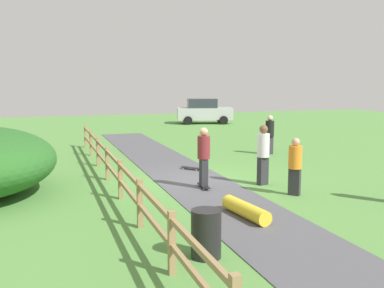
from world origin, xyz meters
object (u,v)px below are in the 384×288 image
object	(u,v)px
bystander_black	(270,133)
bystander_orange	(295,164)
bystander_white	(263,152)
skater_fallen	(243,210)
skater_riding	(204,155)
skateboard_loose	(191,168)
trash_bin	(206,234)
parked_car_silver	(204,111)

from	to	relation	value
bystander_black	bystander_orange	bearing A→B (deg)	-112.71
bystander_white	skater_fallen	bearing A→B (deg)	-124.70
bystander_black	bystander_white	size ratio (longest dim) A/B	0.92
skater_riding	bystander_white	distance (m)	1.94
skater_fallen	bystander_orange	xyz separation A→B (m)	(2.33, 1.54, 0.71)
skateboard_loose	bystander_white	size ratio (longest dim) A/B	0.39
skater_riding	skateboard_loose	size ratio (longest dim) A/B	2.48
trash_bin	parked_car_silver	bearing A→B (deg)	70.03
skateboard_loose	parked_car_silver	world-z (taller)	parked_car_silver
trash_bin	skateboard_loose	distance (m)	8.18
skateboard_loose	bystander_black	world-z (taller)	bystander_black
trash_bin	bystander_orange	size ratio (longest dim) A/B	0.54
bystander_white	bystander_orange	xyz separation A→B (m)	(0.25, -1.46, -0.15)
trash_bin	parked_car_silver	distance (m)	26.44
trash_bin	bystander_orange	world-z (taller)	bystander_orange
trash_bin	skateboard_loose	bearing A→B (deg)	73.51
bystander_black	bystander_orange	distance (m)	7.23
trash_bin	parked_car_silver	xyz separation A→B (m)	(9.03, 24.85, 0.51)
trash_bin	bystander_white	xyz separation A→B (m)	(3.72, 4.92, 0.60)
skater_riding	bystander_orange	distance (m)	2.69
bystander_white	bystander_orange	bearing A→B (deg)	-80.19
skateboard_loose	skater_fallen	bearing A→B (deg)	-96.46
skater_riding	parked_car_silver	bearing A→B (deg)	69.92
trash_bin	bystander_orange	bearing A→B (deg)	41.09
skater_riding	skater_fallen	size ratio (longest dim) A/B	1.10
skater_riding	bystander_black	world-z (taller)	skater_riding
bystander_black	parked_car_silver	bearing A→B (deg)	81.26
bystander_black	parked_car_silver	xyz separation A→B (m)	(2.26, 14.71, -0.00)
trash_bin	skater_fallen	distance (m)	2.55
bystander_black	bystander_orange	size ratio (longest dim) A/B	1.05
trash_bin	bystander_white	distance (m)	6.20
skater_fallen	bystander_orange	distance (m)	2.88
trash_bin	bystander_orange	xyz separation A→B (m)	(3.98, 3.47, 0.46)
trash_bin	skater_riding	bearing A→B (deg)	70.45
skater_fallen	bystander_white	size ratio (longest dim) A/B	0.88
skateboard_loose	bystander_white	xyz separation A→B (m)	(1.40, -2.91, 0.97)
bystander_black	bystander_white	world-z (taller)	bystander_white
bystander_orange	parked_car_silver	distance (m)	21.97
skater_fallen	skateboard_loose	bearing A→B (deg)	83.54
bystander_black	bystander_white	distance (m)	6.04
skater_fallen	skateboard_loose	world-z (taller)	skater_fallen
skateboard_loose	parked_car_silver	distance (m)	18.31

